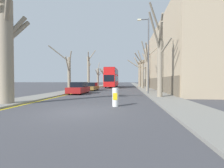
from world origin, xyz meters
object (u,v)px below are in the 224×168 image
object	(u,v)px
street_tree_right_1	(148,66)
street_tree_left_0	(6,45)
street_tree_right_0	(160,57)
double_decker_bus	(112,77)
street_tree_left_1	(68,72)
parked_car_1	(91,87)
street_tree_left_2	(89,70)
street_tree_right_2	(142,71)
traffic_bollard	(115,97)
street_tree_left_3	(98,76)
lamp_post	(148,53)
street_tree_right_3	(140,72)
street_tree_left_4	(104,76)
parked_car_0	(79,88)

from	to	relation	value
street_tree_right_1	street_tree_left_0	bearing A→B (deg)	-129.39
street_tree_right_0	double_decker_bus	size ratio (longest dim) A/B	0.77
street_tree_left_0	street_tree_left_1	size ratio (longest dim) A/B	1.46
parked_car_1	street_tree_left_2	bearing A→B (deg)	109.13
street_tree_right_2	double_decker_bus	distance (m)	8.67
traffic_bollard	street_tree_left_3	bearing A→B (deg)	103.44
street_tree_right_0	street_tree_right_2	size ratio (longest dim) A/B	1.09
street_tree_right_1	lamp_post	size ratio (longest dim) A/B	0.79
street_tree_left_3	street_tree_right_0	size ratio (longest dim) A/B	0.82
street_tree_left_2	street_tree_right_3	xyz separation A→B (m)	(11.49, 8.66, 0.07)
street_tree_left_1	street_tree_left_4	bearing A→B (deg)	89.86
parked_car_0	street_tree_right_2	bearing A→B (deg)	55.80
street_tree_left_1	street_tree_right_0	xyz separation A→B (m)	(11.32, -5.72, 1.08)
street_tree_left_0	street_tree_right_3	world-z (taller)	street_tree_left_0
street_tree_left_4	parked_car_1	world-z (taller)	street_tree_left_4
street_tree_right_0	street_tree_left_4	bearing A→B (deg)	107.23
street_tree_left_3	traffic_bollard	world-z (taller)	street_tree_left_3
street_tree_left_3	street_tree_right_3	world-z (taller)	street_tree_right_3
street_tree_right_3	double_decker_bus	xyz separation A→B (m)	(-7.16, -2.75, -1.33)
double_decker_bus	street_tree_left_3	bearing A→B (deg)	135.74
street_tree_left_0	traffic_bollard	xyz separation A→B (m)	(7.40, 0.21, -3.49)
street_tree_right_3	street_tree_left_2	bearing A→B (deg)	-143.00
lamp_post	traffic_bollard	xyz separation A→B (m)	(-3.13, -8.93, -4.46)
street_tree_left_3	street_tree_right_1	world-z (taller)	street_tree_right_1
street_tree_left_0	street_tree_right_1	size ratio (longest dim) A/B	1.29
street_tree_left_1	street_tree_right_2	size ratio (longest dim) A/B	0.82
street_tree_left_4	street_tree_right_1	world-z (taller)	street_tree_right_1
street_tree_left_2	street_tree_right_0	distance (m)	20.03
parked_car_1	parked_car_0	bearing A→B (deg)	-90.00
street_tree_right_2	double_decker_bus	bearing A→B (deg)	143.19
street_tree_left_3	street_tree_left_4	bearing A→B (deg)	89.52
street_tree_left_2	street_tree_left_4	xyz separation A→B (m)	(0.08, 19.76, -0.68)
street_tree_right_1	traffic_bollard	xyz separation A→B (m)	(-3.68, -13.28, -3.24)
street_tree_right_1	parked_car_0	distance (m)	10.56
traffic_bollard	double_decker_bus	bearing A→B (deg)	96.73
street_tree_left_0	lamp_post	xyz separation A→B (m)	(10.53, 9.14, 0.97)
street_tree_left_0	parked_car_1	bearing A→B (deg)	82.83
street_tree_right_2	lamp_post	world-z (taller)	lamp_post
street_tree_left_0	street_tree_right_3	size ratio (longest dim) A/B	1.18
street_tree_left_4	street_tree_right_0	distance (m)	37.99
double_decker_bus	lamp_post	bearing A→B (deg)	-71.02
street_tree_right_3	parked_car_0	size ratio (longest dim) A/B	1.86
street_tree_right_2	parked_car_0	distance (m)	16.42
street_tree_right_0	street_tree_left_2	bearing A→B (deg)	124.43
street_tree_left_0	street_tree_left_2	bearing A→B (deg)	90.44
street_tree_left_3	street_tree_right_0	xyz separation A→B (m)	(11.33, -26.64, 0.92)
lamp_post	street_tree_left_2	bearing A→B (deg)	130.25
parked_car_0	traffic_bollard	distance (m)	10.49
street_tree_right_2	parked_car_0	xyz separation A→B (m)	(-9.07, -13.35, -3.02)
street_tree_right_3	traffic_bollard	world-z (taller)	street_tree_right_3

